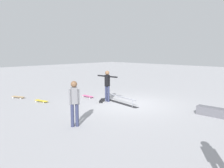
{
  "coord_description": "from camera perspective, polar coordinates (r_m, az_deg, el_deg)",
  "views": [
    {
      "loc": [
        -6.63,
        8.1,
        2.55
      ],
      "look_at": [
        0.5,
        0.62,
        1.0
      ],
      "focal_mm": 35.24,
      "sensor_mm": 36.0,
      "label": 1
    }
  ],
  "objects": [
    {
      "name": "bystander_grey_shirt",
      "position": [
        7.51,
        -9.74,
        -4.39
      ],
      "size": [
        0.26,
        0.34,
        1.57
      ],
      "rotation": [
        0.0,
        0.0,
        1.05
      ],
      "color": "#2D3351",
      "rests_on": "ground_plane"
    },
    {
      "name": "skater_main",
      "position": [
        11.09,
        -1.24,
        0.07
      ],
      "size": [
        1.27,
        0.22,
        1.58
      ],
      "rotation": [
        0.0,
        0.0,
        3.22
      ],
      "color": "#2D3351",
      "rests_on": "ground_plane"
    },
    {
      "name": "ground_plane",
      "position": [
        10.78,
        4.23,
        -5.18
      ],
      "size": [
        60.0,
        60.0,
        0.0
      ],
      "primitive_type": "plane",
      "color": "#9E9EA3"
    },
    {
      "name": "loose_skateboard_pink",
      "position": [
        12.3,
        -6.31,
        -3.14
      ],
      "size": [
        0.8,
        0.26,
        0.09
      ],
      "rotation": [
        0.0,
        0.0,
        0.0
      ],
      "color": "#E05993",
      "rests_on": "ground_plane"
    },
    {
      "name": "loose_skateboard_yellow",
      "position": [
        11.65,
        -17.86,
        -4.16
      ],
      "size": [
        0.82,
        0.39,
        0.09
      ],
      "rotation": [
        0.0,
        0.0,
        0.23
      ],
      "color": "yellow",
      "rests_on": "ground_plane"
    },
    {
      "name": "grind_rail",
      "position": [
        10.96,
        1.81,
        -4.1
      ],
      "size": [
        2.62,
        0.64,
        0.35
      ],
      "rotation": [
        0.0,
        0.0,
        -0.15
      ],
      "color": "black",
      "rests_on": "ground_plane"
    },
    {
      "name": "skateboard_main",
      "position": [
        11.25,
        -2.61,
        -4.19
      ],
      "size": [
        0.62,
        0.77,
        0.09
      ],
      "rotation": [
        0.0,
        0.0,
        5.33
      ],
      "color": "black",
      "rests_on": "ground_plane"
    },
    {
      "name": "loose_skateboard_natural",
      "position": [
        13.09,
        -23.15,
        -3.07
      ],
      "size": [
        0.82,
        0.48,
        0.09
      ],
      "rotation": [
        0.0,
        0.0,
        3.51
      ],
      "color": "tan",
      "rests_on": "ground_plane"
    },
    {
      "name": "skate_ledge",
      "position": [
        9.56,
        25.97,
        -6.75
      ],
      "size": [
        1.66,
        0.41,
        0.35
      ],
      "primitive_type": "cube",
      "rotation": [
        0.0,
        0.0,
        0.02
      ],
      "color": "#595960",
      "rests_on": "ground_plane"
    }
  ]
}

